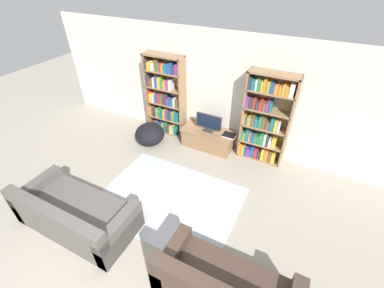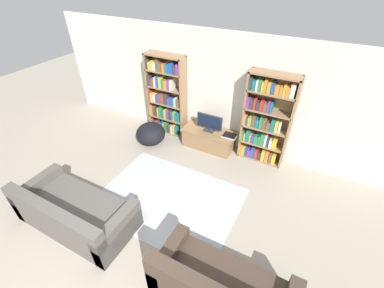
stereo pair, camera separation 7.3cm
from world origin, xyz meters
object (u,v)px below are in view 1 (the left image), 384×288
object	(u,v)px
bookshelf_left	(165,97)
couch_left_sectional	(76,215)
television	(209,122)
laptop	(229,135)
bookshelf_right	(264,121)
beanbag_ottoman	(150,134)
tv_stand	(208,139)

from	to	relation	value
bookshelf_left	couch_left_sectional	xyz separation A→B (m)	(0.19, -3.21, -0.71)
television	laptop	world-z (taller)	television
bookshelf_right	beanbag_ottoman	bearing A→B (deg)	-165.19
bookshelf_right	television	xyz separation A→B (m)	(-1.19, -0.15, -0.29)
tv_stand	beanbag_ottoman	world-z (taller)	beanbag_ottoman
bookshelf_left	beanbag_ottoman	distance (m)	0.97
bookshelf_right	beanbag_ottoman	size ratio (longest dim) A/B	2.84
television	bookshelf_left	bearing A→B (deg)	173.02
tv_stand	laptop	xyz separation A→B (m)	(0.50, 0.02, 0.24)
laptop	couch_left_sectional	bearing A→B (deg)	-116.75
tv_stand	couch_left_sectional	world-z (taller)	couch_left_sectional
tv_stand	laptop	world-z (taller)	laptop
couch_left_sectional	beanbag_ottoman	size ratio (longest dim) A/B	2.85
television	couch_left_sectional	xyz separation A→B (m)	(-1.05, -3.06, -0.41)
bookshelf_left	tv_stand	world-z (taller)	bookshelf_left
bookshelf_left	beanbag_ottoman	bearing A→B (deg)	-96.66
bookshelf_right	beanbag_ottoman	xyz separation A→B (m)	(-2.50, -0.66, -0.70)
tv_stand	television	world-z (taller)	television
bookshelf_left	couch_left_sectional	bearing A→B (deg)	-86.67
laptop	couch_left_sectional	size ratio (longest dim) A/B	0.16
television	beanbag_ottoman	distance (m)	1.47
bookshelf_left	beanbag_ottoman	size ratio (longest dim) A/B	2.84
beanbag_ottoman	bookshelf_right	bearing A→B (deg)	14.81
bookshelf_right	laptop	distance (m)	0.86
television	beanbag_ottoman	bearing A→B (deg)	-158.87
bookshelf_left	laptop	world-z (taller)	bookshelf_left
couch_left_sectional	television	bearing A→B (deg)	71.07
bookshelf_left	beanbag_ottoman	xyz separation A→B (m)	(-0.08, -0.66, -0.71)
bookshelf_right	tv_stand	distance (m)	1.40
laptop	tv_stand	bearing A→B (deg)	-177.85
couch_left_sectional	beanbag_ottoman	bearing A→B (deg)	95.89
television	couch_left_sectional	world-z (taller)	television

